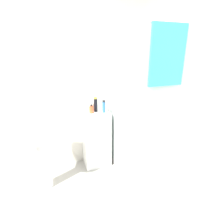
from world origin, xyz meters
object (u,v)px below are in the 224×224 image
Objects in this scene: sink at (41,144)px; shampoo_bottle_tall_black at (96,105)px; soap_dispenser at (91,109)px; shampoo_bottle_blue at (104,107)px; lotion_bottle_white at (93,107)px.

shampoo_bottle_tall_black reaches higher than sink.
soap_dispenser is at bearing 19.07° from sink.
shampoo_bottle_tall_black is 1.20× the size of shampoo_bottle_blue.
sink is at bearing -159.74° from shampoo_bottle_tall_black.
shampoo_bottle_blue reaches higher than lotion_bottle_white.
sink is 0.89m from lotion_bottle_white.
soap_dispenser is at bearing 167.93° from shampoo_bottle_blue.
soap_dispenser is 0.11m from lotion_bottle_white.
sink is 7.53× the size of soap_dispenser.
sink is 0.92m from shampoo_bottle_tall_black.
sink is 7.27× the size of lotion_bottle_white.
sink is at bearing -155.92° from lotion_bottle_white.
sink is 4.62× the size of shampoo_bottle_tall_black.
shampoo_bottle_blue reaches higher than soap_dispenser.
lotion_bottle_white is at bearing 123.27° from shampoo_bottle_tall_black.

